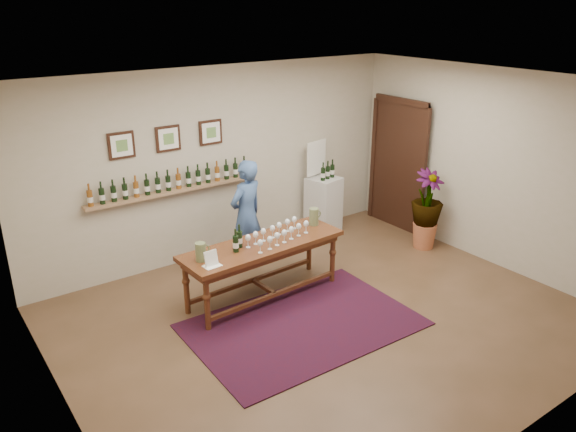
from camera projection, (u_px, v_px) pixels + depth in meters
ground at (326, 319)px, 6.83m from camera, size 6.00×6.00×0.00m
room_shell at (356, 168)px, 8.98m from camera, size 6.00×6.00×6.00m
rug at (303, 324)px, 6.71m from camera, size 2.69×1.83×0.01m
tasting_table at (263, 251)px, 7.13m from camera, size 2.19×0.79×0.77m
table_glasses at (278, 233)px, 7.14m from camera, size 1.35×0.57×0.18m
table_bottles at (238, 238)px, 6.85m from camera, size 0.30×0.19×0.30m
pitcher_left at (201, 252)px, 6.56m from camera, size 0.16×0.16×0.23m
pitcher_right at (314, 217)px, 7.61m from camera, size 0.16×0.16×0.24m
menu_card at (211, 258)px, 6.45m from camera, size 0.21×0.16×0.18m
display_pedestal at (323, 205)px, 9.27m from camera, size 0.55×0.55×0.93m
pedestal_bottles at (328, 170)px, 9.01m from camera, size 0.30×0.14×0.29m
info_sign at (316, 158)px, 9.10m from camera, size 0.44×0.11×0.61m
potted_plant at (426, 209)px, 8.60m from camera, size 0.59×0.59×1.08m
person at (246, 215)px, 7.91m from camera, size 0.66×0.53×1.60m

